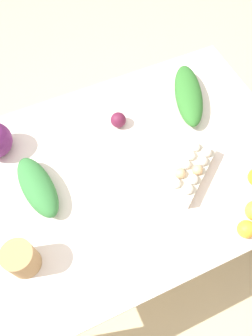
{
  "coord_description": "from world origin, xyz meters",
  "views": [
    {
      "loc": [
        -0.27,
        -0.6,
        2.0
      ],
      "look_at": [
        0.0,
        0.0,
        0.79
      ],
      "focal_mm": 35.0,
      "sensor_mm": 36.0,
      "label": 1
    }
  ],
  "objects": [
    {
      "name": "greens_bunch_beet_tops",
      "position": [
        -0.37,
        0.06,
        0.82
      ],
      "size": [
        0.16,
        0.31,
        0.09
      ],
      "primitive_type": "ellipsoid",
      "rotation": [
        0.0,
        0.0,
        4.84
      ],
      "color": "#337538",
      "rests_on": "dining_table"
    },
    {
      "name": "greens_bunch_dandelion",
      "position": [
        0.42,
        0.22,
        0.82
      ],
      "size": [
        0.25,
        0.39,
        0.09
      ],
      "primitive_type": "ellipsoid",
      "rotation": [
        0.0,
        0.0,
        4.33
      ],
      "color": "#2D6B28",
      "rests_on": "dining_table"
    },
    {
      "name": "paper_bag",
      "position": [
        -0.5,
        -0.21,
        0.84
      ],
      "size": [
        0.11,
        0.11,
        0.14
      ],
      "primitive_type": "cylinder",
      "color": "#A87F51",
      "rests_on": "dining_table"
    },
    {
      "name": "orange_3",
      "position": [
        0.3,
        -0.44,
        0.8
      ],
      "size": [
        0.07,
        0.07,
        0.07
      ],
      "primitive_type": "sphere",
      "color": "orange",
      "rests_on": "dining_table"
    },
    {
      "name": "ground_plane",
      "position": [
        0.0,
        0.0,
        0.0
      ],
      "size": [
        8.0,
        8.0,
        0.0
      ],
      "primitive_type": "plane",
      "color": "#C6B289"
    },
    {
      "name": "beet_root",
      "position": [
        0.07,
        0.23,
        0.8
      ],
      "size": [
        0.07,
        0.07,
        0.07
      ],
      "primitive_type": "sphere",
      "color": "#5B1933",
      "rests_on": "dining_table"
    },
    {
      "name": "dining_table",
      "position": [
        0.0,
        0.0,
        0.68
      ],
      "size": [
        1.48,
        1.01,
        0.77
      ],
      "color": "silver",
      "rests_on": "ground_plane"
    },
    {
      "name": "egg_carton",
      "position": [
        0.23,
        -0.13,
        0.81
      ],
      "size": [
        0.3,
        0.27,
        0.09
      ],
      "rotation": [
        0.0,
        0.0,
        3.79
      ],
      "color": "beige",
      "rests_on": "dining_table"
    }
  ]
}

